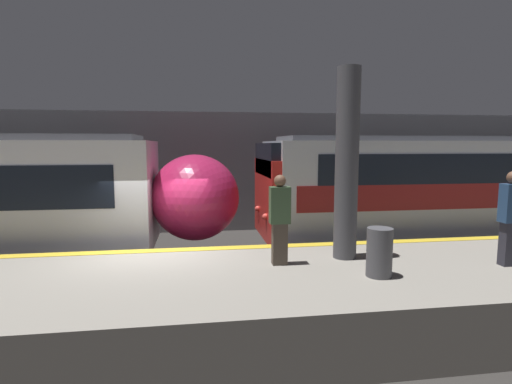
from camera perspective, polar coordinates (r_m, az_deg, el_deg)
The scene contains 7 objects.
ground_plane at distance 9.41m, azimuth -14.23°, elevation -14.19°, with size 120.00×120.00×0.00m, color #33302D.
platform at distance 7.44m, azimuth -15.84°, elevation -15.59°, with size 40.00×3.83×1.07m.
station_rear_barrier at distance 15.42m, azimuth -12.10°, elevation 2.70°, with size 50.00×0.15×4.56m.
support_pillar_near at distance 8.08m, azimuth 12.84°, elevation 3.85°, with size 0.46×0.46×3.76m.
person_waiting at distance 8.84m, azimuth 32.61°, elevation -2.87°, with size 0.38×0.24×1.79m.
person_walking at distance 7.54m, azimuth 3.41°, elevation -3.65°, with size 0.38×0.24×1.71m.
trash_bin at distance 7.27m, azimuth 17.22°, elevation -8.22°, with size 0.44×0.44×0.85m.
Camera 1 is at (0.95, -8.75, 3.33)m, focal length 28.00 mm.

